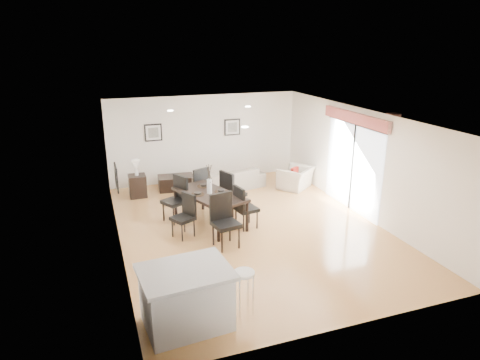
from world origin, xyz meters
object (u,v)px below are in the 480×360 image
object	(u,v)px
dining_chair_head	(224,217)
coffee_table	(176,183)
sofa	(229,179)
bar_stool	(244,278)
dining_chair_wnear	(186,213)
dining_chair_foot	(199,185)
dining_table	(210,196)
armchair	(296,178)
dining_chair_wfar	(177,196)
dining_chair_enear	(243,205)
dining_chair_efar	(231,190)
side_table	(138,186)
kitchen_island	(186,297)

from	to	relation	value
dining_chair_head	coffee_table	world-z (taller)	dining_chair_head
sofa	bar_stool	size ratio (longest dim) A/B	2.82
bar_stool	dining_chair_wnear	bearing A→B (deg)	94.55
dining_chair_foot	dining_table	bearing A→B (deg)	66.05
sofa	dining_table	world-z (taller)	dining_table
armchair	dining_chair_wfar	world-z (taller)	dining_chair_wfar
dining_chair_head	dining_chair_foot	bearing A→B (deg)	78.66
dining_chair_enear	bar_stool	bearing A→B (deg)	150.58
dining_chair_wfar	dining_chair_foot	world-z (taller)	dining_chair_wfar
dining_chair_wnear	dining_table	bearing A→B (deg)	95.62
dining_chair_wfar	dining_chair_enear	distance (m)	1.70
coffee_table	bar_stool	distance (m)	6.46
dining_chair_efar	armchair	bearing A→B (deg)	-85.44
armchair	coffee_table	distance (m)	3.61
dining_chair_wfar	side_table	world-z (taller)	dining_chair_wfar
armchair	dining_chair_foot	xyz separation A→B (m)	(-3.14, -0.52, 0.29)
dining_chair_enear	bar_stool	distance (m)	3.33
dining_table	dining_chair_foot	size ratio (longest dim) A/B	1.94
armchair	dining_chair_enear	bearing A→B (deg)	4.37
side_table	kitchen_island	bearing A→B (deg)	-89.70
dining_table	dining_chair_head	distance (m)	1.18
dining_chair_enear	side_table	world-z (taller)	dining_chair_enear
dining_table	dining_chair_head	bearing A→B (deg)	-111.06
dining_chair_wfar	coffee_table	world-z (taller)	dining_chair_wfar
bar_stool	sofa	bearing A→B (deg)	74.08
dining_chair_efar	bar_stool	world-z (taller)	dining_chair_efar
sofa	armchair	size ratio (longest dim) A/B	2.15
armchair	kitchen_island	xyz separation A→B (m)	(-4.57, -5.34, 0.17)
dining_chair_foot	bar_stool	world-z (taller)	dining_chair_foot
armchair	dining_chair_enear	xyz separation A→B (m)	(-2.49, -2.21, 0.27)
dining_chair_wfar	bar_stool	bearing A→B (deg)	-24.43
dining_chair_efar	dining_chair_enear	bearing A→B (deg)	157.65
coffee_table	side_table	size ratio (longest dim) A/B	1.63
sofa	dining_chair_wnear	distance (m)	3.37
dining_chair_efar	bar_stool	xyz separation A→B (m)	(-1.12, -4.07, 0.00)
dining_chair_enear	dining_chair_wnear	bearing A→B (deg)	77.98
kitchen_island	coffee_table	bearing A→B (deg)	75.35
dining_chair_wnear	dining_chair_efar	size ratio (longest dim) A/B	0.87
dining_chair_wfar	coffee_table	bearing A→B (deg)	141.93
dining_chair_wfar	side_table	size ratio (longest dim) A/B	1.76
sofa	armchair	world-z (taller)	armchair
coffee_table	side_table	bearing A→B (deg)	-162.20
dining_chair_wnear	dining_chair_head	xyz separation A→B (m)	(0.67, -0.74, 0.10)
dining_chair_efar	coffee_table	size ratio (longest dim) A/B	1.11
dining_table	dining_chair_wnear	xyz separation A→B (m)	(-0.69, -0.44, -0.16)
armchair	dining_chair_wnear	bearing A→B (deg)	-8.05
dining_chair_foot	kitchen_island	bearing A→B (deg)	51.21
armchair	dining_chair_efar	distance (m)	2.82
dining_chair_head	kitchen_island	bearing A→B (deg)	-129.50
dining_table	dining_chair_wnear	world-z (taller)	dining_chair_wnear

